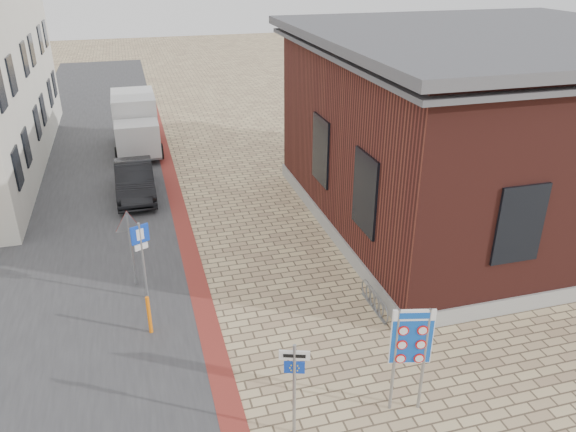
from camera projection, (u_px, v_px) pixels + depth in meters
ground at (308, 378)px, 13.36m from camera, size 120.00×120.00×0.00m
road_strip at (89, 178)px, 25.04m from camera, size 7.00×60.00×0.02m
curb_strip at (180, 215)px, 21.55m from camera, size 0.60×40.00×0.02m
brick_building at (489, 126)px, 20.16m from camera, size 13.00×13.00×6.80m
bike_rack at (374, 301)px, 15.81m from camera, size 0.08×1.80×0.60m
sedan at (135, 180)px, 22.93m from camera, size 1.52×4.30×1.41m
box_truck at (136, 123)px, 27.98m from camera, size 2.24×5.19×2.71m
border_sign at (412, 339)px, 11.68m from camera, size 0.88×0.26×2.63m
essen_sign at (294, 377)px, 11.22m from camera, size 0.59×0.24×2.28m
parking_sign at (142, 248)px, 15.70m from camera, size 0.51×0.26×2.45m
yield_sign at (129, 230)px, 16.26m from camera, size 0.86×0.07×2.44m
bollard at (149, 315)px, 14.69m from camera, size 0.13×0.13×1.12m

